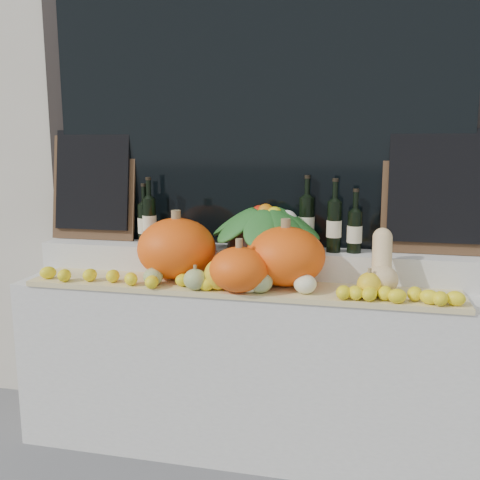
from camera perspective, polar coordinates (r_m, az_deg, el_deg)
name	(u,v)px	position (r m, az deg, el deg)	size (l,w,h in m)	color
storefront_facade	(269,29)	(3.40, 3.14, 21.54)	(7.00, 0.94, 4.50)	beige
display_sill	(243,365)	(2.87, 0.33, -13.18)	(2.30, 0.55, 0.88)	silver
rear_tier	(249,262)	(2.85, 0.99, -2.36)	(2.30, 0.25, 0.16)	silver
straw_bedding	(238,288)	(2.61, -0.24, -5.12)	(2.10, 0.32, 0.03)	tan
pumpkin_left	(177,248)	(2.72, -6.77, -0.89)	(0.40, 0.40, 0.31)	#FF5A0D
pumpkin_right	(285,256)	(2.59, 4.85, -1.73)	(0.39, 0.39, 0.29)	#FF5A0D
pumpkin_center	(239,269)	(2.48, -0.11, -3.15)	(0.28, 0.28, 0.21)	#FF5A0D
butternut_squash	(382,267)	(2.54, 14.87, -2.81)	(0.15, 0.21, 0.29)	#E3BF85
decorative_gourds	(249,280)	(2.49, 0.98, -4.27)	(1.12, 0.16, 0.17)	#417222
lemon_heap	(233,285)	(2.49, -0.81, -4.81)	(2.20, 0.16, 0.06)	yellow
produce_bowl	(266,226)	(2.78, 2.77, 1.48)	(0.61, 0.61, 0.25)	black
wine_bottle_far_left	(149,220)	(2.95, -9.63, 2.10)	(0.08, 0.08, 0.36)	black
wine_bottle_near_left	(145,223)	(2.98, -10.12, 1.82)	(0.08, 0.08, 0.33)	black
wine_bottle_tall	(306,222)	(2.82, 7.10, 1.93)	(0.08, 0.08, 0.38)	black
wine_bottle_near_right	(334,226)	(2.74, 10.00, 1.52)	(0.08, 0.08, 0.37)	black
wine_bottle_far_right	(355,231)	(2.74, 12.12, 0.93)	(0.08, 0.08, 0.32)	black
chalkboard_left	(93,183)	(3.16, -15.40, 5.91)	(0.50, 0.12, 0.62)	#4C331E
chalkboard_right	(434,189)	(2.82, 20.01, 5.14)	(0.50, 0.12, 0.62)	#4C331E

